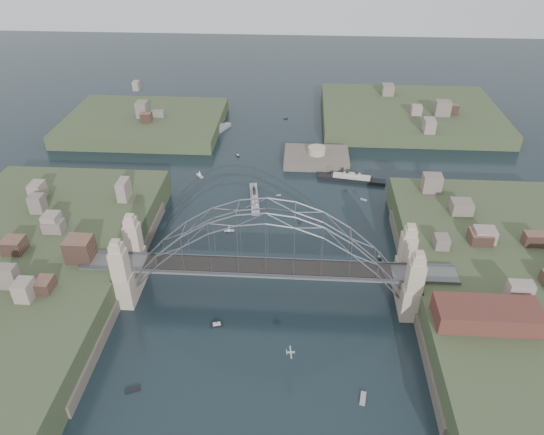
{
  "coord_description": "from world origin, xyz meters",
  "views": [
    {
      "loc": [
        6.89,
        -89.58,
        79.78
      ],
      "look_at": [
        0.0,
        18.0,
        10.0
      ],
      "focal_mm": 33.76,
      "sensor_mm": 36.0,
      "label": 1
    }
  ],
  "objects_px": {
    "naval_cruiser_near": "(254,198)",
    "naval_cruiser_far": "(217,131)",
    "fort_island": "(316,162)",
    "wharf_shed": "(487,315)",
    "ocean_liner": "(351,179)",
    "bridge": "(267,253)"
  },
  "relations": [
    {
      "from": "fort_island",
      "to": "naval_cruiser_far",
      "type": "relative_size",
      "value": 1.34
    },
    {
      "from": "naval_cruiser_near",
      "to": "bridge",
      "type": "bearing_deg",
      "value": -80.76
    },
    {
      "from": "fort_island",
      "to": "naval_cruiser_far",
      "type": "distance_m",
      "value": 43.88
    },
    {
      "from": "fort_island",
      "to": "wharf_shed",
      "type": "height_order",
      "value": "wharf_shed"
    },
    {
      "from": "bridge",
      "to": "naval_cruiser_far",
      "type": "height_order",
      "value": "bridge"
    },
    {
      "from": "bridge",
      "to": "fort_island",
      "type": "distance_m",
      "value": 72.14
    },
    {
      "from": "ocean_liner",
      "to": "naval_cruiser_far",
      "type": "bearing_deg",
      "value": 144.32
    },
    {
      "from": "fort_island",
      "to": "naval_cruiser_far",
      "type": "bearing_deg",
      "value": 149.9
    },
    {
      "from": "bridge",
      "to": "wharf_shed",
      "type": "xyz_separation_m",
      "value": [
        44.0,
        -14.0,
        -2.32
      ]
    },
    {
      "from": "naval_cruiser_far",
      "to": "fort_island",
      "type": "bearing_deg",
      "value": -30.1
    },
    {
      "from": "bridge",
      "to": "wharf_shed",
      "type": "bearing_deg",
      "value": -17.65
    },
    {
      "from": "fort_island",
      "to": "naval_cruiser_far",
      "type": "height_order",
      "value": "fort_island"
    },
    {
      "from": "naval_cruiser_far",
      "to": "ocean_liner",
      "type": "distance_m",
      "value": 60.51
    },
    {
      "from": "fort_island",
      "to": "wharf_shed",
      "type": "xyz_separation_m",
      "value": [
        32.0,
        -84.0,
        10.34
      ]
    },
    {
      "from": "fort_island",
      "to": "bridge",
      "type": "bearing_deg",
      "value": -99.73
    },
    {
      "from": "naval_cruiser_near",
      "to": "naval_cruiser_far",
      "type": "height_order",
      "value": "naval_cruiser_far"
    },
    {
      "from": "bridge",
      "to": "naval_cruiser_near",
      "type": "xyz_separation_m",
      "value": [
        -6.95,
        42.74,
        -11.51
      ]
    },
    {
      "from": "fort_island",
      "to": "naval_cruiser_near",
      "type": "distance_m",
      "value": 33.22
    },
    {
      "from": "fort_island",
      "to": "ocean_liner",
      "type": "distance_m",
      "value": 17.42
    },
    {
      "from": "fort_island",
      "to": "naval_cruiser_near",
      "type": "relative_size",
      "value": 1.25
    },
    {
      "from": "wharf_shed",
      "to": "naval_cruiser_far",
      "type": "height_order",
      "value": "wharf_shed"
    },
    {
      "from": "bridge",
      "to": "fort_island",
      "type": "bearing_deg",
      "value": 80.27
    }
  ]
}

